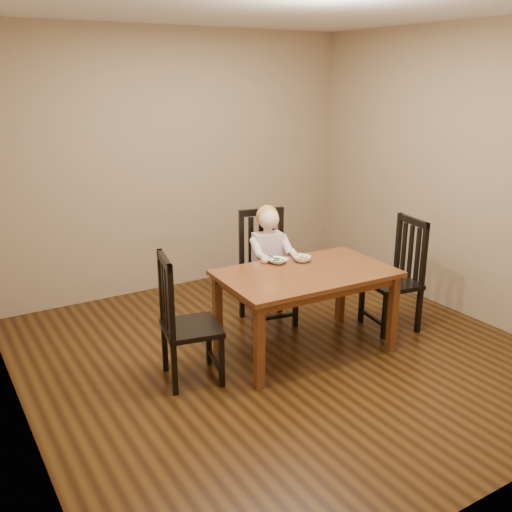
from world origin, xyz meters
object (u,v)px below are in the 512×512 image
dining_table (306,281)px  chair_right (397,276)px  bowl_peas (278,261)px  chair_left (184,322)px  toddler (269,255)px  bowl_veg (302,259)px  chair_child (266,269)px

dining_table → chair_right: (0.99, -0.04, -0.13)m
dining_table → bowl_peas: size_ratio=9.13×
chair_left → bowl_peas: chair_left is taller
toddler → bowl_veg: bearing=111.1°
chair_left → bowl_veg: 1.22m
bowl_veg → chair_child: bearing=97.7°
chair_right → toddler: size_ratio=1.69×
toddler → bowl_peas: bearing=80.7°
toddler → bowl_veg: size_ratio=3.93×
dining_table → bowl_veg: 0.28m
chair_right → toddler: (-0.94, 0.69, 0.17)m
dining_table → chair_child: (0.06, 0.70, -0.12)m
chair_child → chair_left: (-1.12, -0.63, -0.03)m
chair_child → bowl_peas: bearing=81.9°
dining_table → chair_left: size_ratio=1.44×
bowl_veg → chair_right: bearing=-17.1°
chair_right → chair_left: bearing=96.6°
chair_child → dining_table: bearing=96.4°
dining_table → chair_right: chair_right is taller
chair_left → chair_right: bearing=98.9°
bowl_peas → bowl_veg: (0.20, -0.07, 0.00)m
bowl_peas → chair_left: bearing=-166.9°
bowl_peas → chair_right: bearing=-17.6°
dining_table → bowl_peas: 0.32m
dining_table → toddler: 0.65m
chair_child → chair_right: bearing=152.7°
chair_child → toddler: chair_child is taller
toddler → bowl_veg: 0.43m
bowl_veg → bowl_peas: bearing=160.3°
bowl_peas → bowl_veg: bowl_veg is taller
chair_child → bowl_veg: size_ratio=6.86×
chair_right → toddler: 1.18m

